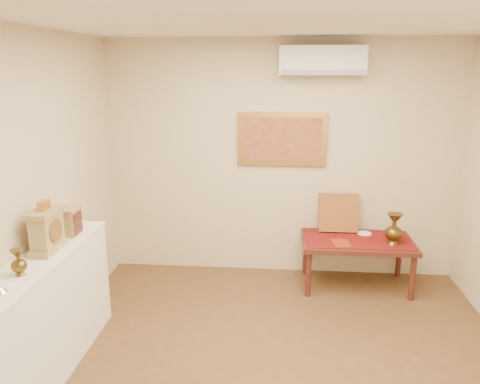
# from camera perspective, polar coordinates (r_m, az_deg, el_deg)

# --- Properties ---
(ceiling) EXTENTS (4.50, 4.50, 0.00)m
(ceiling) POSITION_cam_1_polar(r_m,az_deg,el_deg) (3.05, 5.69, 20.92)
(ceiling) COLOR silver
(ceiling) RESTS_ON ground
(wall_back) EXTENTS (4.00, 0.02, 2.70)m
(wall_back) POSITION_cam_1_polar(r_m,az_deg,el_deg) (5.38, 5.08, 3.87)
(wall_back) COLOR beige
(wall_back) RESTS_ON ground
(wall_left) EXTENTS (0.02, 4.50, 2.70)m
(wall_left) POSITION_cam_1_polar(r_m,az_deg,el_deg) (3.76, -27.06, -2.62)
(wall_left) COLOR beige
(wall_left) RESTS_ON ground
(brass_urn_small) EXTENTS (0.11, 0.11, 0.24)m
(brass_urn_small) POSITION_cam_1_polar(r_m,az_deg,el_deg) (3.60, -25.43, -7.36)
(brass_urn_small) COLOR brown
(brass_urn_small) RESTS_ON display_ledge
(table_cloth) EXTENTS (1.14, 0.59, 0.01)m
(table_cloth) POSITION_cam_1_polar(r_m,az_deg,el_deg) (5.31, 14.13, -5.62)
(table_cloth) COLOR maroon
(table_cloth) RESTS_ON low_table
(brass_urn_tall) EXTENTS (0.18, 0.18, 0.41)m
(brass_urn_tall) POSITION_cam_1_polar(r_m,az_deg,el_deg) (5.21, 18.28, -3.90)
(brass_urn_tall) COLOR brown
(brass_urn_tall) RESTS_ON table_cloth
(plate) EXTENTS (0.16, 0.16, 0.01)m
(plate) POSITION_cam_1_polar(r_m,az_deg,el_deg) (5.49, 14.92, -4.89)
(plate) COLOR white
(plate) RESTS_ON table_cloth
(menu) EXTENTS (0.21, 0.27, 0.01)m
(menu) POSITION_cam_1_polar(r_m,az_deg,el_deg) (5.13, 12.24, -6.14)
(menu) COLOR maroon
(menu) RESTS_ON table_cloth
(cushion) EXTENTS (0.44, 0.19, 0.45)m
(cushion) POSITION_cam_1_polar(r_m,az_deg,el_deg) (5.46, 11.90, -2.47)
(cushion) COLOR maroon
(cushion) RESTS_ON table_cloth
(display_ledge) EXTENTS (0.37, 2.02, 0.98)m
(display_ledge) POSITION_cam_1_polar(r_m,az_deg,el_deg) (4.00, -23.37, -14.56)
(display_ledge) COLOR white
(display_ledge) RESTS_ON floor
(mantel_clock) EXTENTS (0.17, 0.36, 0.41)m
(mantel_clock) POSITION_cam_1_polar(r_m,az_deg,el_deg) (3.95, -22.48, -4.28)
(mantel_clock) COLOR #A58C54
(mantel_clock) RESTS_ON display_ledge
(wooden_chest) EXTENTS (0.16, 0.21, 0.24)m
(wooden_chest) POSITION_cam_1_polar(r_m,az_deg,el_deg) (4.28, -20.11, -3.36)
(wooden_chest) COLOR #A58C54
(wooden_chest) RESTS_ON display_ledge
(low_table) EXTENTS (1.20, 0.70, 0.55)m
(low_table) POSITION_cam_1_polar(r_m,az_deg,el_deg) (5.34, 14.08, -6.32)
(low_table) COLOR #4F1E17
(low_table) RESTS_ON floor
(painting) EXTENTS (1.00, 0.06, 0.60)m
(painting) POSITION_cam_1_polar(r_m,az_deg,el_deg) (5.31, 5.14, 6.46)
(painting) COLOR #B6813A
(painting) RESTS_ON wall_back
(ac_unit) EXTENTS (0.90, 0.25, 0.30)m
(ac_unit) POSITION_cam_1_polar(r_m,az_deg,el_deg) (5.17, 9.98, 15.51)
(ac_unit) COLOR silver
(ac_unit) RESTS_ON wall_back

